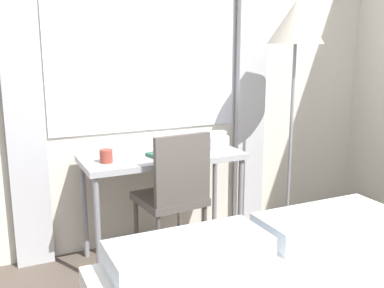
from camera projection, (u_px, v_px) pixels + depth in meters
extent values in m
cube|color=silver|center=(152.00, 60.00, 3.20)|extent=(4.81, 0.05, 2.70)
cube|color=white|center=(146.00, 23.00, 3.09)|extent=(1.40, 0.01, 1.50)
cube|color=silver|center=(20.00, 70.00, 2.78)|extent=(0.24, 0.06, 2.60)
cube|color=silver|center=(251.00, 65.00, 3.47)|extent=(0.24, 0.06, 2.60)
cube|color=#B2B2B7|center=(163.00, 157.00, 3.04)|extent=(1.09, 0.47, 0.04)
cylinder|color=gray|center=(98.00, 231.00, 2.74)|extent=(0.04, 0.04, 0.69)
cylinder|color=gray|center=(240.00, 206.00, 3.16)|extent=(0.04, 0.04, 0.69)
cylinder|color=gray|center=(85.00, 210.00, 3.08)|extent=(0.04, 0.04, 0.69)
cylinder|color=gray|center=(215.00, 190.00, 3.50)|extent=(0.04, 0.04, 0.69)
cube|color=#59514C|center=(169.00, 199.00, 2.97)|extent=(0.44, 0.44, 0.05)
cube|color=#59514C|center=(183.00, 170.00, 2.77)|extent=(0.38, 0.07, 0.44)
cylinder|color=#59514C|center=(158.00, 248.00, 2.80)|extent=(0.03, 0.03, 0.43)
cylinder|color=#59514C|center=(205.00, 236.00, 2.97)|extent=(0.03, 0.03, 0.43)
cylinder|color=#59514C|center=(136.00, 229.00, 3.09)|extent=(0.03, 0.03, 0.43)
cylinder|color=#59514C|center=(180.00, 219.00, 3.26)|extent=(0.03, 0.03, 0.43)
cube|color=silver|center=(189.00, 251.00, 2.07)|extent=(0.75, 0.32, 0.12)
cube|color=silver|center=(325.00, 223.00, 2.40)|extent=(0.75, 0.32, 0.12)
cylinder|color=#4C4C51|center=(286.00, 236.00, 3.45)|extent=(0.29, 0.29, 0.03)
cylinder|color=gray|center=(290.00, 144.00, 3.29)|extent=(0.02, 0.02, 1.43)
cone|color=beige|center=(296.00, 22.00, 3.10)|extent=(0.40, 0.40, 0.30)
cube|color=silver|center=(214.00, 140.00, 3.26)|extent=(0.15, 0.18, 0.09)
cube|color=silver|center=(214.00, 133.00, 3.25)|extent=(0.17, 0.06, 0.02)
cube|color=#33664C|center=(164.00, 154.00, 2.99)|extent=(0.24, 0.19, 0.02)
cube|color=white|center=(164.00, 153.00, 2.99)|extent=(0.22, 0.18, 0.01)
cylinder|color=#993F33|center=(106.00, 156.00, 2.82)|extent=(0.08, 0.08, 0.08)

